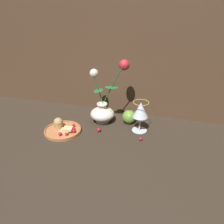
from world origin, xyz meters
The scene contains 7 objects.
ground_plane centered at (0.00, 0.00, 0.00)m, with size 2.40×2.40×0.00m, color #33281E.
vase centered at (-0.06, 0.08, 0.09)m, with size 0.20×0.13×0.34m.
plate_with_pastries centered at (-0.23, -0.07, 0.01)m, with size 0.18×0.18×0.06m.
wine_glass centered at (0.15, 0.05, 0.11)m, with size 0.08×0.08×0.16m.
apple_beside_vase centered at (0.08, 0.11, 0.04)m, with size 0.07×0.07×0.09m.
berry_near_plate centered at (0.17, -0.04, 0.01)m, with size 0.02×0.02×0.02m, color #AD192D.
berry_front_center centered at (-0.05, -0.02, 0.01)m, with size 0.02×0.02×0.02m, color #AD192D.
Camera 1 is at (0.28, -0.91, 0.58)m, focal length 35.00 mm.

